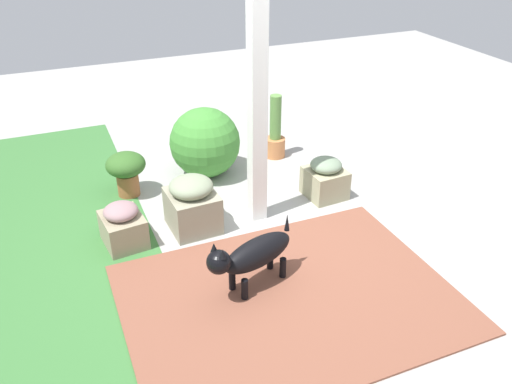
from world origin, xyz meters
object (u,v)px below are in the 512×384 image
object	(u,v)px
stone_planter_mid	(192,204)
stone_planter_far	(123,226)
terracotta_pot_tall	(275,135)
porch_pillar	(257,101)
dog	(252,255)
terracotta_pot_broad	(126,169)
stone_planter_nearest	(325,178)
round_shrub	(205,143)

from	to	relation	value
stone_planter_mid	stone_planter_far	world-z (taller)	stone_planter_mid
stone_planter_far	terracotta_pot_tall	world-z (taller)	terracotta_pot_tall
porch_pillar	dog	world-z (taller)	porch_pillar
porch_pillar	terracotta_pot_broad	distance (m)	1.58
stone_planter_mid	porch_pillar	bearing A→B (deg)	-94.52
porch_pillar	stone_planter_nearest	xyz separation A→B (m)	(0.10, -0.76, -0.93)
porch_pillar	terracotta_pot_tall	bearing A→B (deg)	-31.70
porch_pillar	round_shrub	world-z (taller)	porch_pillar
porch_pillar	terracotta_pot_broad	bearing A→B (deg)	49.59
stone_planter_far	dog	xyz separation A→B (m)	(-0.95, -0.79, 0.12)
porch_pillar	stone_planter_far	world-z (taller)	porch_pillar
terracotta_pot_broad	dog	distance (m)	1.88
stone_planter_nearest	round_shrub	bearing A→B (deg)	46.21
porch_pillar	terracotta_pot_broad	world-z (taller)	porch_pillar
stone_planter_far	terracotta_pot_broad	distance (m)	0.86
stone_planter_nearest	stone_planter_far	world-z (taller)	stone_planter_nearest
stone_planter_far	terracotta_pot_tall	bearing A→B (deg)	-60.44
stone_planter_nearest	terracotta_pot_tall	bearing A→B (deg)	4.31
stone_planter_mid	stone_planter_far	size ratio (longest dim) A/B	1.17
stone_planter_far	stone_planter_nearest	bearing A→B (deg)	-88.10
porch_pillar	stone_planter_mid	world-z (taller)	porch_pillar
stone_planter_far	terracotta_pot_broad	bearing A→B (deg)	-13.37
stone_planter_far	round_shrub	distance (m)	1.42
stone_planter_far	stone_planter_mid	bearing A→B (deg)	-88.58
stone_planter_mid	terracotta_pot_tall	distance (m)	1.66
porch_pillar	terracotta_pot_broad	size ratio (longest dim) A/B	5.02
porch_pillar	stone_planter_nearest	distance (m)	1.21
stone_planter_mid	terracotta_pot_tall	bearing A→B (deg)	-50.39
porch_pillar	terracotta_pot_tall	xyz separation A→B (m)	(1.11, -0.68, -0.87)
dog	terracotta_pot_tall	bearing A→B (deg)	-28.64
round_shrub	dog	distance (m)	1.93
stone_planter_mid	dog	distance (m)	0.99
porch_pillar	stone_planter_mid	distance (m)	1.06
porch_pillar	stone_planter_mid	xyz separation A→B (m)	(0.05, 0.60, -0.88)
stone_planter_mid	stone_planter_far	bearing A→B (deg)	91.42
porch_pillar	round_shrub	distance (m)	1.26
stone_planter_mid	round_shrub	bearing A→B (deg)	-24.38
stone_planter_mid	round_shrub	world-z (taller)	round_shrub
porch_pillar	stone_planter_mid	size ratio (longest dim) A/B	4.47
stone_planter_nearest	stone_planter_mid	distance (m)	1.36
round_shrub	terracotta_pot_broad	xyz separation A→B (m)	(-0.13, 0.84, -0.08)
round_shrub	dog	xyz separation A→B (m)	(-1.91, 0.25, -0.06)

